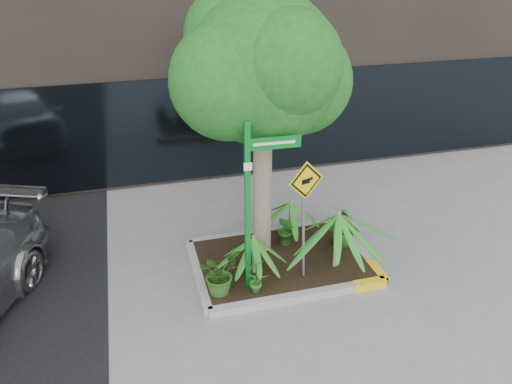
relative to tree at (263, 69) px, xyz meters
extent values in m
plane|color=gray|center=(0.04, -0.80, -3.63)|extent=(80.00, 80.00, 0.00)
cube|color=#9E9E99|center=(0.24, 0.60, -3.56)|extent=(3.20, 0.15, 0.15)
cube|color=#9E9E99|center=(0.24, -1.60, -3.56)|extent=(3.20, 0.15, 0.15)
cube|color=#9E9E99|center=(-1.36, -0.50, -3.56)|extent=(0.15, 2.20, 0.15)
cube|color=#9E9E99|center=(1.84, -0.50, -3.56)|extent=(0.15, 2.20, 0.15)
cube|color=yellow|center=(1.54, -1.60, -3.56)|extent=(0.60, 0.17, 0.15)
cube|color=black|center=(0.24, -0.50, -3.51)|extent=(3.05, 2.05, 0.06)
cylinder|color=tan|center=(0.00, -0.02, -2.03)|extent=(0.34, 0.34, 3.21)
cylinder|color=tan|center=(0.11, -0.02, -0.85)|extent=(0.61, 0.17, 1.04)
sphere|color=#175319|center=(0.00, -0.02, 0.00)|extent=(2.57, 2.57, 2.57)
sphere|color=#175319|center=(0.75, 0.30, -0.32)|extent=(1.93, 1.93, 1.93)
sphere|color=#175319|center=(-0.64, -0.23, -0.10)|extent=(1.93, 1.93, 1.93)
sphere|color=#175319|center=(0.22, -0.66, 0.22)|extent=(1.71, 1.71, 1.71)
sphere|color=#175319|center=(-0.32, 0.52, 0.43)|extent=(1.82, 1.82, 1.82)
cylinder|color=tan|center=(1.12, -0.99, -2.90)|extent=(0.07, 0.07, 1.16)
cylinder|color=tan|center=(-0.37, -0.79, -3.10)|extent=(0.07, 0.07, 0.77)
cylinder|color=tan|center=(0.67, 0.25, -3.08)|extent=(0.07, 0.07, 0.81)
imported|color=#275618|center=(-1.09, -1.18, -3.10)|extent=(0.98, 0.98, 0.77)
imported|color=#1E5B1B|center=(1.55, -0.36, -3.07)|extent=(0.57, 0.57, 0.82)
imported|color=#27671F|center=(-0.49, -1.35, -3.14)|extent=(0.49, 0.49, 0.69)
imported|color=#1D5518|center=(0.48, -0.07, -3.15)|extent=(0.43, 0.43, 0.66)
cube|color=#0B7A22|center=(-0.56, -1.10, -2.06)|extent=(0.09, 0.09, 3.14)
cube|color=#0B7A22|center=(-0.13, -1.11, -0.88)|extent=(0.88, 0.06, 0.20)
cube|color=#0B7A22|center=(-0.55, -0.67, -0.66)|extent=(0.06, 0.88, 0.20)
cube|color=white|center=(-0.13, -1.13, -0.88)|extent=(0.67, 0.03, 0.04)
cube|color=white|center=(-0.56, -0.67, -0.66)|extent=(0.03, 0.67, 0.04)
cube|color=white|center=(-0.56, -1.15, -1.22)|extent=(0.13, 0.01, 0.13)
cylinder|color=slate|center=(0.44, -1.06, -2.47)|extent=(0.09, 0.20, 2.03)
cube|color=yellow|center=(0.44, -1.08, -1.61)|extent=(0.66, 0.19, 0.68)
cube|color=black|center=(0.44, -1.09, -1.61)|extent=(0.59, 0.16, 0.61)
cube|color=yellow|center=(0.44, -1.10, -1.61)|extent=(0.50, 0.13, 0.51)
cube|color=black|center=(0.43, -1.10, -1.62)|extent=(0.16, 0.04, 0.09)
camera|label=1|loc=(-2.31, -8.01, 1.86)|focal=35.00mm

